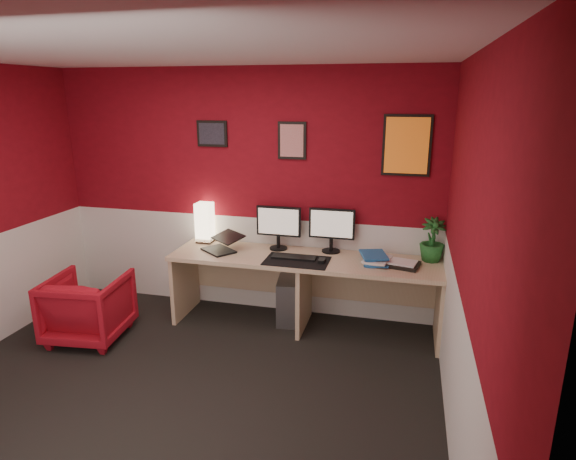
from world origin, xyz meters
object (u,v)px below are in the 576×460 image
object	(u,v)px
desk	(304,293)
shoji_lamp	(205,224)
potted_plant	(432,240)
pc_tower	(288,299)
armchair	(88,307)
laptop	(218,241)
monitor_left	(278,221)
zen_tray	(399,264)
monitor_right	(332,224)

from	to	relation	value
desk	shoji_lamp	world-z (taller)	shoji_lamp
potted_plant	pc_tower	world-z (taller)	potted_plant
desk	potted_plant	world-z (taller)	potted_plant
desk	armchair	distance (m)	2.04
shoji_lamp	laptop	xyz separation A→B (m)	(0.25, -0.26, -0.09)
armchair	monitor_left	bearing A→B (deg)	-157.28
pc_tower	armchair	xyz separation A→B (m)	(-1.73, -0.82, 0.09)
laptop	zen_tray	bearing A→B (deg)	37.98
monitor_right	monitor_left	bearing A→B (deg)	-175.77
laptop	armchair	xyz separation A→B (m)	(-1.05, -0.67, -0.53)
monitor_left	potted_plant	world-z (taller)	monitor_left
monitor_left	pc_tower	bearing A→B (deg)	-29.92
desk	pc_tower	size ratio (longest dim) A/B	5.78
shoji_lamp	pc_tower	distance (m)	1.17
monitor_left	pc_tower	size ratio (longest dim) A/B	1.29
shoji_lamp	zen_tray	distance (m)	2.03
desk	monitor_left	distance (m)	0.75
shoji_lamp	monitor_left	distance (m)	0.81
laptop	potted_plant	size ratio (longest dim) A/B	0.81
shoji_lamp	armchair	world-z (taller)	shoji_lamp
monitor_left	laptop	bearing A→B (deg)	-158.48
shoji_lamp	armchair	bearing A→B (deg)	-130.49
laptop	potted_plant	distance (m)	2.05
pc_tower	monitor_right	bearing A→B (deg)	6.46
potted_plant	armchair	size ratio (longest dim) A/B	0.60
armchair	shoji_lamp	bearing A→B (deg)	-136.84
pc_tower	armchair	distance (m)	1.92
zen_tray	armchair	distance (m)	2.92
monitor_right	armchair	bearing A→B (deg)	-156.41
potted_plant	armchair	bearing A→B (deg)	-163.75
zen_tray	monitor_left	bearing A→B (deg)	170.55
shoji_lamp	monitor_left	bearing A→B (deg)	-3.00
zen_tray	armchair	xyz separation A→B (m)	(-2.80, -0.69, -0.43)
shoji_lamp	monitor_right	world-z (taller)	monitor_right
zen_tray	potted_plant	size ratio (longest dim) A/B	0.86
shoji_lamp	laptop	distance (m)	0.37
monitor_left	pc_tower	xyz separation A→B (m)	(0.12, -0.07, -0.80)
desk	shoji_lamp	bearing A→B (deg)	168.29
laptop	monitor_left	distance (m)	0.62
monitor_right	zen_tray	size ratio (longest dim) A/B	1.66
potted_plant	armchair	world-z (taller)	potted_plant
laptop	pc_tower	size ratio (longest dim) A/B	0.73
monitor_left	potted_plant	bearing A→B (deg)	0.24
laptop	pc_tower	world-z (taller)	laptop
monitor_left	zen_tray	size ratio (longest dim) A/B	1.66
desk	pc_tower	distance (m)	0.26
monitor_left	armchair	size ratio (longest dim) A/B	0.85
monitor_right	armchair	world-z (taller)	monitor_right
zen_tray	pc_tower	xyz separation A→B (m)	(-1.08, 0.13, -0.52)
monitor_right	potted_plant	size ratio (longest dim) A/B	1.42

